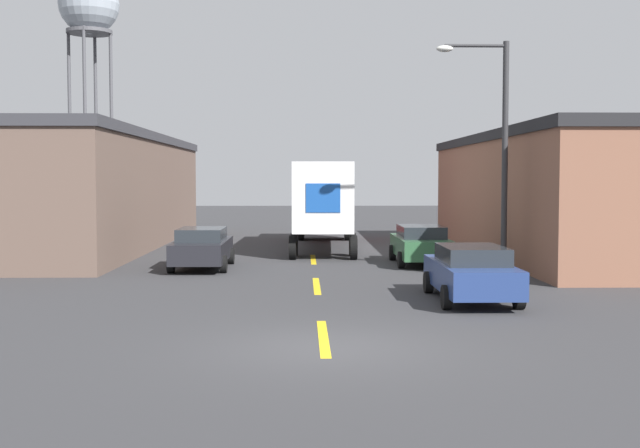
{
  "coord_description": "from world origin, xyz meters",
  "views": [
    {
      "loc": [
        -0.41,
        -15.14,
        3.23
      ],
      "look_at": [
        0.15,
        11.13,
        1.74
      ],
      "focal_mm": 45.0,
      "sensor_mm": 36.0,
      "label": 1
    }
  ],
  "objects_px": {
    "parked_car_right_mid": "(421,244)",
    "street_lamp": "(497,140)",
    "semi_truck": "(324,199)",
    "water_tower": "(89,9)",
    "parked_car_left_far": "(202,247)",
    "parked_car_right_near": "(471,272)"
  },
  "relations": [
    {
      "from": "water_tower",
      "to": "street_lamp",
      "type": "relative_size",
      "value": 2.67
    },
    {
      "from": "semi_truck",
      "to": "street_lamp",
      "type": "xyz_separation_m",
      "value": [
        5.44,
        -10.77,
        2.2
      ]
    },
    {
      "from": "parked_car_left_far",
      "to": "water_tower",
      "type": "relative_size",
      "value": 0.22
    },
    {
      "from": "semi_truck",
      "to": "street_lamp",
      "type": "height_order",
      "value": "street_lamp"
    },
    {
      "from": "parked_car_right_near",
      "to": "water_tower",
      "type": "xyz_separation_m",
      "value": [
        -22.69,
        48.71,
        16.92
      ]
    },
    {
      "from": "parked_car_left_far",
      "to": "parked_car_right_near",
      "type": "height_order",
      "value": "same"
    },
    {
      "from": "water_tower",
      "to": "parked_car_left_far",
      "type": "bearing_deg",
      "value": -70.33
    },
    {
      "from": "water_tower",
      "to": "parked_car_right_mid",
      "type": "bearing_deg",
      "value": -60.21
    },
    {
      "from": "parked_car_left_far",
      "to": "parked_car_right_near",
      "type": "distance_m",
      "value": 11.22
    },
    {
      "from": "parked_car_right_near",
      "to": "street_lamp",
      "type": "distance_m",
      "value": 6.96
    },
    {
      "from": "parked_car_left_far",
      "to": "parked_car_right_mid",
      "type": "bearing_deg",
      "value": 8.98
    },
    {
      "from": "parked_car_right_mid",
      "to": "street_lamp",
      "type": "xyz_separation_m",
      "value": [
        1.97,
        -3.55,
        3.73
      ]
    },
    {
      "from": "semi_truck",
      "to": "water_tower",
      "type": "xyz_separation_m",
      "value": [
        -19.22,
        32.41,
        15.39
      ]
    },
    {
      "from": "parked_car_right_mid",
      "to": "parked_car_left_far",
      "type": "bearing_deg",
      "value": -171.02
    },
    {
      "from": "parked_car_left_far",
      "to": "water_tower",
      "type": "xyz_separation_m",
      "value": [
        -14.63,
        40.9,
        16.92
      ]
    },
    {
      "from": "semi_truck",
      "to": "parked_car_left_far",
      "type": "bearing_deg",
      "value": -116.62
    },
    {
      "from": "parked_car_right_mid",
      "to": "street_lamp",
      "type": "distance_m",
      "value": 5.51
    },
    {
      "from": "parked_car_right_mid",
      "to": "parked_car_right_near",
      "type": "relative_size",
      "value": 1.0
    },
    {
      "from": "parked_car_right_mid",
      "to": "semi_truck",
      "type": "bearing_deg",
      "value": 115.62
    },
    {
      "from": "parked_car_right_near",
      "to": "parked_car_right_mid",
      "type": "bearing_deg",
      "value": 90.0
    },
    {
      "from": "street_lamp",
      "to": "semi_truck",
      "type": "bearing_deg",
      "value": 116.79
    },
    {
      "from": "semi_truck",
      "to": "parked_car_right_mid",
      "type": "relative_size",
      "value": 2.8
    }
  ]
}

